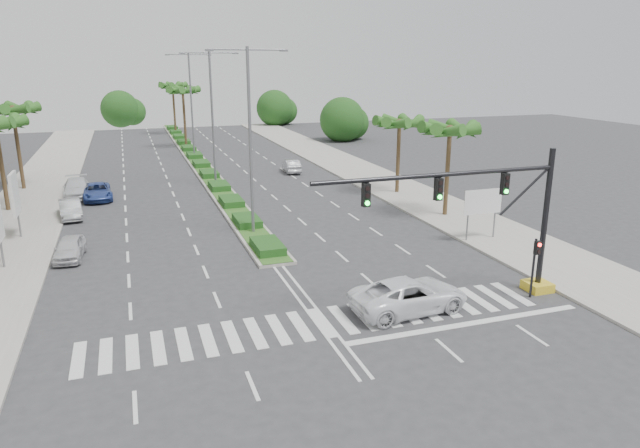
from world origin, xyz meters
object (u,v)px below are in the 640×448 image
at_px(car_parked_d, 77,188).
at_px(car_right, 291,166).
at_px(car_parked_b, 70,209).
at_px(car_parked_c, 97,192).
at_px(car_parked_a, 70,248).
at_px(car_crossing, 409,295).

relative_size(car_parked_d, car_right, 1.29).
relative_size(car_parked_b, car_parked_c, 0.84).
height_order(car_parked_a, car_parked_c, car_parked_c).
relative_size(car_parked_c, car_parked_d, 0.94).
height_order(car_parked_a, car_right, car_right).
distance_m(car_parked_c, car_crossing, 31.52).
relative_size(car_parked_c, car_right, 1.21).
bearing_deg(car_right, car_parked_d, 18.94).
distance_m(car_parked_a, car_crossing, 20.04).
height_order(car_parked_c, car_crossing, car_crossing).
relative_size(car_parked_c, car_crossing, 0.88).
relative_size(car_parked_a, car_crossing, 0.67).
distance_m(car_parked_a, car_parked_b, 9.69).
bearing_deg(car_parked_b, car_right, 23.09).
xyz_separation_m(car_parked_a, car_parked_b, (-0.64, 9.67, 0.03)).
xyz_separation_m(car_parked_b, car_right, (20.30, 11.91, -0.01)).
relative_size(car_parked_b, car_right, 1.01).
bearing_deg(car_parked_b, car_crossing, -61.89).
bearing_deg(car_parked_c, car_crossing, -67.25).
bearing_deg(car_parked_d, car_right, 9.83).
distance_m(car_parked_d, car_right, 20.82).
height_order(car_parked_b, car_parked_d, car_parked_d).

